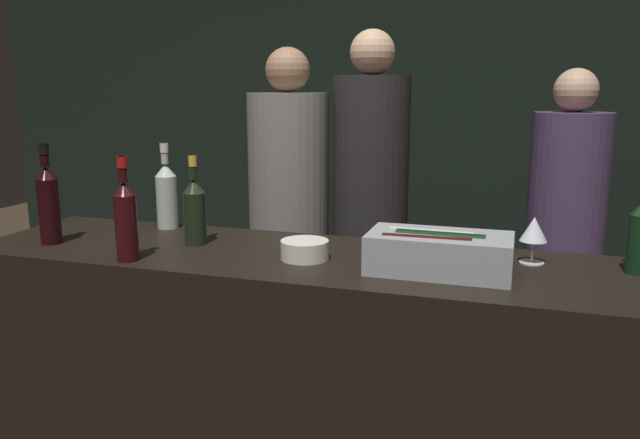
{
  "coord_description": "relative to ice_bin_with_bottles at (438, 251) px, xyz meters",
  "views": [
    {
      "loc": [
        0.63,
        -1.61,
        1.58
      ],
      "look_at": [
        0.0,
        0.34,
        1.15
      ],
      "focal_mm": 35.0,
      "sensor_mm": 36.0,
      "label": 1
    }
  ],
  "objects": [
    {
      "name": "wall_back_chalkboard",
      "position": [
        -0.41,
        2.23,
        0.3
      ],
      "size": [
        6.4,
        0.06,
        2.8
      ],
      "color": "black",
      "rests_on": "ground_plane"
    },
    {
      "name": "bar_counter",
      "position": [
        -0.41,
        0.06,
        -0.58
      ],
      "size": [
        2.47,
        0.62,
        1.03
      ],
      "color": "black",
      "rests_on": "ground_plane"
    },
    {
      "name": "ice_bin_with_bottles",
      "position": [
        0.0,
        0.0,
        0.0
      ],
      "size": [
        0.43,
        0.23,
        0.13
      ],
      "color": "#9EA0A5",
      "rests_on": "bar_counter"
    },
    {
      "name": "bowl_white",
      "position": [
        -0.44,
        0.02,
        -0.03
      ],
      "size": [
        0.16,
        0.16,
        0.06
      ],
      "color": "silver",
      "rests_on": "bar_counter"
    },
    {
      "name": "wine_glass",
      "position": [
        0.28,
        0.2,
        0.04
      ],
      "size": [
        0.09,
        0.09,
        0.15
      ],
      "color": "silver",
      "rests_on": "bar_counter"
    },
    {
      "name": "white_wine_bottle",
      "position": [
        -1.12,
        0.29,
        0.07
      ],
      "size": [
        0.08,
        0.08,
        0.34
      ],
      "color": "#B2B7AD",
      "rests_on": "bar_counter"
    },
    {
      "name": "red_wine_bottle_tall",
      "position": [
        -0.98,
        -0.17,
        0.08
      ],
      "size": [
        0.07,
        0.07,
        0.34
      ],
      "color": "black",
      "rests_on": "bar_counter"
    },
    {
      "name": "red_wine_bottle_black_foil",
      "position": [
        -1.38,
        -0.06,
        0.09
      ],
      "size": [
        0.07,
        0.07,
        0.36
      ],
      "color": "black",
      "rests_on": "bar_counter"
    },
    {
      "name": "champagne_bottle",
      "position": [
        -0.88,
        0.09,
        0.06
      ],
      "size": [
        0.08,
        0.08,
        0.32
      ],
      "color": "black",
      "rests_on": "bar_counter"
    },
    {
      "name": "person_in_hoodie",
      "position": [
        -0.84,
        0.95,
        -0.11
      ],
      "size": [
        0.39,
        0.39,
        1.77
      ],
      "rotation": [
        0.0,
        0.0,
        -1.3
      ],
      "color": "black",
      "rests_on": "ground_plane"
    },
    {
      "name": "person_blond_tee",
      "position": [
        -0.46,
        1.04,
        -0.06
      ],
      "size": [
        0.36,
        0.36,
        1.85
      ],
      "rotation": [
        0.0,
        0.0,
        2.68
      ],
      "color": "black",
      "rests_on": "ground_plane"
    },
    {
      "name": "person_grey_polo",
      "position": [
        0.46,
        1.44,
        -0.17
      ],
      "size": [
        0.38,
        0.38,
        1.68
      ],
      "rotation": [
        0.0,
        0.0,
        -0.87
      ],
      "color": "black",
      "rests_on": "ground_plane"
    }
  ]
}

